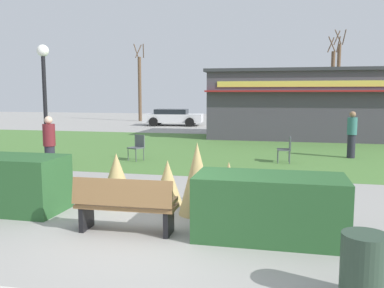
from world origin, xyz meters
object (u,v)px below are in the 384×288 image
lamppost_mid (45,91)px  cafe_chair_west (287,147)px  park_bench (125,205)px  person_standing (49,145)px  person_strolling (352,134)px  food_kiosk (314,104)px  parked_car_west_slot (173,117)px  trash_bin (364,268)px  tree_left_bg (338,82)px  tree_center_bg (332,86)px  cafe_chair_east (138,145)px  tree_right_bg (140,87)px

lamppost_mid → cafe_chair_west: 7.98m
park_bench → person_standing: (-3.90, 4.10, 0.38)m
cafe_chair_west → person_strolling: 2.81m
food_kiosk → parked_car_west_slot: (-9.39, 6.49, -1.14)m
trash_bin → tree_left_bg: bearing=83.6°
person_strolling → parked_car_west_slot: bearing=-104.1°
lamppost_mid → person_standing: lamppost_mid is taller
lamppost_mid → tree_center_bg: bearing=62.7°
parked_car_west_slot → person_strolling: bearing=-52.3°
food_kiosk → parked_car_west_slot: 11.47m
trash_bin → parked_car_west_slot: 25.60m
parked_car_west_slot → tree_center_bg: tree_center_bg is taller
tree_center_bg → lamppost_mid: bearing=-117.3°
park_bench → food_kiosk: (4.14, 16.05, 1.30)m
trash_bin → food_kiosk: food_kiosk is taller
park_bench → trash_bin: 3.78m
cafe_chair_east → person_strolling: 7.68m
person_strolling → person_standing: 10.30m
trash_bin → tree_left_bg: size_ratio=0.11×
trash_bin → cafe_chair_east: (-5.83, 8.68, 0.14)m
tree_left_bg → food_kiosk: bearing=-102.4°
tree_left_bg → person_standing: bearing=-114.1°
tree_center_bg → trash_bin: bearing=-95.5°
lamppost_mid → tree_right_bg: size_ratio=0.59×
tree_left_bg → cafe_chair_east: bearing=-113.8°
tree_right_bg → tree_center_bg: 15.40m
trash_bin → park_bench: bearing=156.0°
park_bench → tree_right_bg: bearing=109.2°
park_bench → person_strolling: size_ratio=1.01×
person_standing → tree_left_bg: tree_left_bg is taller
park_bench → cafe_chair_west: 8.17m
lamppost_mid → person_standing: (0.72, -1.02, -1.55)m
cafe_chair_west → person_standing: 7.52m
park_bench → cafe_chair_west: (2.69, 7.72, 0.05)m
food_kiosk → cafe_chair_east: (-6.52, -8.90, -1.25)m
person_standing → parked_car_west_slot: 18.49m
cafe_chair_west → cafe_chair_east: 5.10m
trash_bin → cafe_chair_west: 9.29m
park_bench → cafe_chair_east: 7.53m
park_bench → trash_bin: park_bench is taller
trash_bin → food_kiosk: 17.65m
trash_bin → tree_center_bg: size_ratio=0.12×
cafe_chair_east → person_strolling: bearing=16.4°
parked_car_west_slot → tree_left_bg: tree_left_bg is taller
lamppost_mid → cafe_chair_west: bearing=19.6°
park_bench → person_strolling: bearing=61.8°
cafe_chair_west → person_standing: bearing=-151.2°
person_standing → food_kiosk: bearing=-170.5°
lamppost_mid → parked_car_west_slot: lamppost_mid is taller
tree_right_bg → person_standing: bearing=-76.6°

